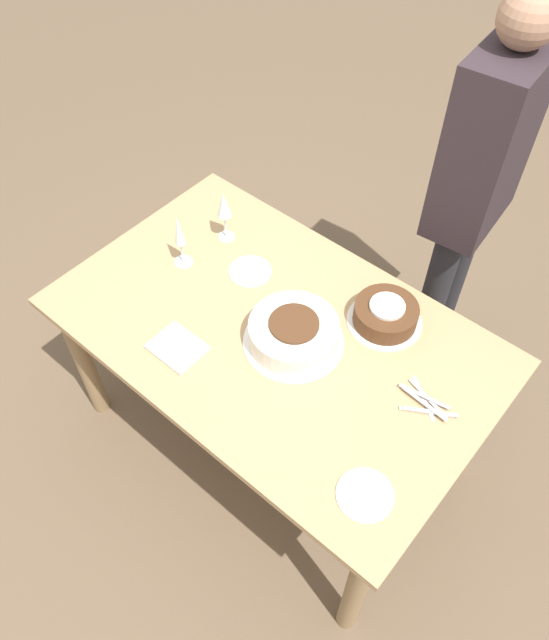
{
  "coord_description": "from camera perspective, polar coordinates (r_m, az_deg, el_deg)",
  "views": [
    {
      "loc": [
        -0.87,
        1.01,
        2.44
      ],
      "look_at": [
        0.0,
        0.0,
        0.8
      ],
      "focal_mm": 35.0,
      "sensor_mm": 36.0,
      "label": 1
    }
  ],
  "objects": [
    {
      "name": "dessert_plate_right",
      "position": [
        2.33,
        -2.24,
        4.48
      ],
      "size": [
        0.16,
        0.16,
        0.01
      ],
      "color": "white",
      "rests_on": "dining_table"
    },
    {
      "name": "wine_glass_far",
      "position": [
        2.36,
        -4.64,
        10.28
      ],
      "size": [
        0.07,
        0.07,
        0.22
      ],
      "color": "silver",
      "rests_on": "dining_table"
    },
    {
      "name": "napkin_stack",
      "position": [
        2.12,
        -8.89,
        -2.5
      ],
      "size": [
        0.17,
        0.14,
        0.02
      ],
      "color": "silver",
      "rests_on": "dining_table"
    },
    {
      "name": "person_cutting",
      "position": [
        2.44,
        18.18,
        12.47
      ],
      "size": [
        0.25,
        0.42,
        1.68
      ],
      "rotation": [
        0.0,
        0.0,
        1.66
      ],
      "color": "#232328",
      "rests_on": "ground_plane"
    },
    {
      "name": "dessert_plate_left",
      "position": [
        1.86,
        8.27,
        -15.54
      ],
      "size": [
        0.17,
        0.17,
        0.01
      ],
      "color": "white",
      "rests_on": "dining_table"
    },
    {
      "name": "ground_plane",
      "position": [
        2.78,
        0.0,
        -10.41
      ],
      "size": [
        12.0,
        12.0,
        0.0
      ],
      "primitive_type": "plane",
      "color": "brown"
    },
    {
      "name": "wine_glass_near",
      "position": [
        2.29,
        -8.7,
        7.74
      ],
      "size": [
        0.07,
        0.07,
        0.23
      ],
      "color": "silver",
      "rests_on": "dining_table"
    },
    {
      "name": "dining_table",
      "position": [
        2.24,
        0.0,
        -2.53
      ],
      "size": [
        1.52,
        0.95,
        0.75
      ],
      "color": "tan",
      "rests_on": "ground_plane"
    },
    {
      "name": "fork_pile",
      "position": [
        2.03,
        13.71,
        -7.41
      ],
      "size": [
        0.21,
        0.14,
        0.02
      ],
      "color": "silver",
      "rests_on": "dining_table"
    },
    {
      "name": "cake_center_white",
      "position": [
        2.08,
        1.76,
        -1.22
      ],
      "size": [
        0.34,
        0.34,
        0.11
      ],
      "color": "white",
      "rests_on": "dining_table"
    },
    {
      "name": "cake_front_chocolate",
      "position": [
        2.17,
        10.12,
        0.5
      ],
      "size": [
        0.26,
        0.26,
        0.09
      ],
      "color": "white",
      "rests_on": "dining_table"
    }
  ]
}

